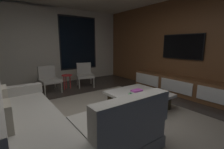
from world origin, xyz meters
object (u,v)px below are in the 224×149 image
(sectional_couch, at_px, (49,125))
(coffee_table, at_px, (138,100))
(accent_chair_near_window, at_px, (85,73))
(side_stool, at_px, (67,77))
(accent_chair_by_curtain, at_px, (49,78))
(media_console, at_px, (182,87))
(book_stack_on_coffee_table, at_px, (136,92))
(mounted_tv, at_px, (182,47))

(sectional_couch, height_order, coffee_table, sectional_couch)
(accent_chair_near_window, relative_size, side_stool, 1.70)
(accent_chair_by_curtain, bearing_deg, accent_chair_near_window, 0.94)
(accent_chair_near_window, bearing_deg, media_console, -55.77)
(accent_chair_near_window, bearing_deg, side_stool, -177.59)
(accent_chair_near_window, xyz_separation_m, side_stool, (-0.64, -0.03, -0.06))
(side_stool, distance_m, media_console, 3.45)
(media_console, bearing_deg, side_stool, 133.38)
(accent_chair_by_curtain, bearing_deg, media_console, -40.76)
(book_stack_on_coffee_table, bearing_deg, accent_chair_by_curtain, 114.70)
(book_stack_on_coffee_table, xyz_separation_m, accent_chair_by_curtain, (-1.15, 2.51, 0.02))
(media_console, bearing_deg, accent_chair_near_window, 124.23)
(side_stool, bearing_deg, media_console, -46.62)
(book_stack_on_coffee_table, bearing_deg, sectional_couch, -176.01)
(coffee_table, height_order, accent_chair_near_window, accent_chair_near_window)
(media_console, bearing_deg, mounted_tv, 47.57)
(accent_chair_by_curtain, xyz_separation_m, side_stool, (0.55, -0.01, -0.06))
(book_stack_on_coffee_table, distance_m, accent_chair_by_curtain, 2.76)
(sectional_couch, relative_size, mounted_tv, 2.08)
(book_stack_on_coffee_table, relative_size, accent_chair_near_window, 0.32)
(coffee_table, relative_size, media_console, 0.37)
(sectional_couch, height_order, accent_chair_near_window, sectional_couch)
(side_stool, xyz_separation_m, mounted_tv, (2.55, -2.31, 0.98))
(accent_chair_by_curtain, distance_m, media_console, 3.86)
(coffee_table, relative_size, side_stool, 2.52)
(media_console, height_order, mounted_tv, mounted_tv)
(sectional_couch, relative_size, coffee_table, 2.16)
(accent_chair_by_curtain, xyz_separation_m, media_console, (2.92, -2.52, -0.18))
(accent_chair_near_window, distance_m, accent_chair_by_curtain, 1.19)
(accent_chair_near_window, bearing_deg, coffee_table, -87.68)
(side_stool, bearing_deg, mounted_tv, -42.17)
(accent_chair_by_curtain, relative_size, media_console, 0.25)
(coffee_table, bearing_deg, side_stool, 106.98)
(coffee_table, distance_m, accent_chair_near_window, 2.48)
(sectional_couch, xyz_separation_m, media_console, (3.60, 0.12, -0.04))
(coffee_table, height_order, mounted_tv, mounted_tv)
(coffee_table, xyz_separation_m, mounted_tv, (1.81, 0.13, 1.16))
(accent_chair_near_window, xyz_separation_m, mounted_tv, (1.91, -2.34, 0.92))
(coffee_table, xyz_separation_m, accent_chair_by_curtain, (-1.29, 2.45, 0.25))
(accent_chair_by_curtain, bearing_deg, book_stack_on_coffee_table, -65.30)
(sectional_couch, distance_m, side_stool, 2.90)
(sectional_couch, distance_m, book_stack_on_coffee_table, 1.84)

